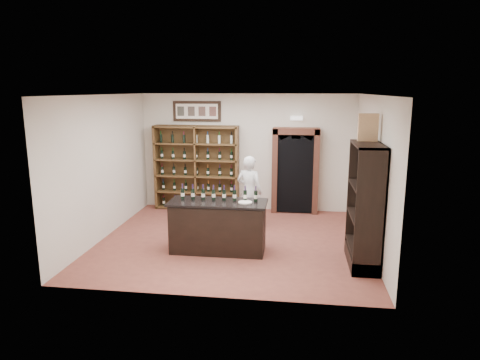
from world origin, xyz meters
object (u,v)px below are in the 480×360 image
(tasting_counter, at_px, (218,227))
(counter_bottle_0, at_px, (183,193))
(wine_crate, at_px, (368,127))
(wine_shelf, at_px, (197,168))
(side_cabinet, at_px, (366,224))
(shopkeeper, at_px, (249,192))

(tasting_counter, xyz_separation_m, counter_bottle_0, (-0.72, 0.11, 0.61))
(counter_bottle_0, relative_size, wine_crate, 0.62)
(tasting_counter, height_order, counter_bottle_0, counter_bottle_0)
(wine_shelf, bearing_deg, counter_bottle_0, -82.34)
(wine_shelf, xyz_separation_m, wine_crate, (3.82, -2.88, 1.34))
(side_cabinet, height_order, wine_crate, wine_crate)
(tasting_counter, distance_m, counter_bottle_0, 0.95)
(wine_shelf, height_order, shopkeeper, wine_shelf)
(wine_shelf, height_order, tasting_counter, wine_shelf)
(wine_shelf, bearing_deg, wine_crate, -37.02)
(wine_shelf, xyz_separation_m, tasting_counter, (1.10, -2.93, -0.61))
(wine_crate, bearing_deg, counter_bottle_0, -178.72)
(tasting_counter, relative_size, counter_bottle_0, 6.27)
(tasting_counter, height_order, shopkeeper, shopkeeper)
(tasting_counter, bearing_deg, wine_shelf, 110.56)
(wine_shelf, relative_size, side_cabinet, 1.00)
(counter_bottle_0, bearing_deg, wine_crate, -0.89)
(wine_shelf, xyz_separation_m, shopkeeper, (1.53, -1.37, -0.27))
(counter_bottle_0, distance_m, shopkeeper, 1.88)
(wine_shelf, bearing_deg, tasting_counter, -69.44)
(side_cabinet, xyz_separation_m, shopkeeper, (-2.29, 1.87, 0.07))
(counter_bottle_0, xyz_separation_m, shopkeeper, (1.15, 1.46, -0.28))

